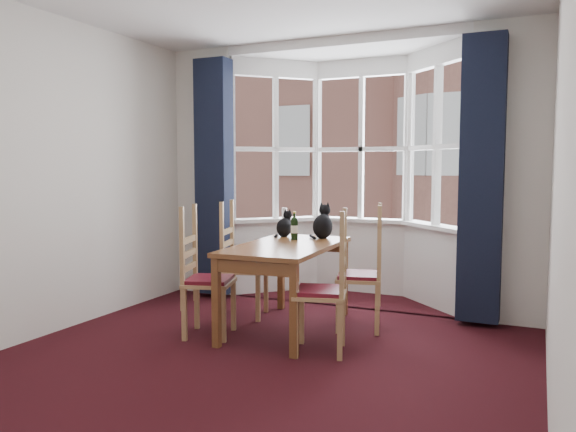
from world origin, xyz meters
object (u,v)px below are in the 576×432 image
Objects in this scene: chair_left_far at (236,268)px; chair_right_far at (369,278)px; wine_bottle at (294,227)px; cat_right at (323,224)px; chair_left_near at (199,282)px; cat_left at (285,226)px; candle_tall at (284,213)px; chair_right_near at (332,294)px; dining_table at (287,255)px.

chair_right_far is (1.33, 0.09, 0.00)m from chair_left_far.
chair_left_far is at bearing -171.84° from wine_bottle.
cat_right is 0.30m from wine_bottle.
cat_right is at bearing 20.72° from chair_left_far.
chair_left_near is 1.00× the size of chair_left_far.
wine_bottle is (0.18, -0.17, 0.01)m from cat_left.
chair_right_far is 7.36× the size of candle_tall.
wine_bottle is 2.15× the size of candle_tall.
chair_left_near is 1.11m from cat_left.
chair_left_near is 1.34m from cat_right.
cat_left reaches higher than chair_right_near.
cat_right reaches higher than chair_right_near.
chair_left_near and chair_right_near have the same top height.
chair_right_near is at bearing -65.50° from cat_right.
chair_right_near is at bearing 1.66° from chair_left_near.
chair_left_near is 0.69m from chair_left_far.
cat_left is 0.78× the size of cat_right.
chair_left_near is 1.52m from chair_right_far.
dining_table is 0.75m from chair_right_near.
cat_right is at bearing 52.14° from chair_left_near.
chair_left_near is 3.43× the size of wine_bottle.
chair_right_near is 3.43× the size of wine_bottle.
chair_left_near reaches higher than dining_table.
cat_left reaches higher than wine_bottle.
chair_right_near is 7.36× the size of candle_tall.
dining_table is 5.53× the size of wine_bottle.
dining_table is 1.61× the size of chair_right_near.
wine_bottle reaches higher than chair_left_far.
cat_left is at bearing 116.47° from dining_table.
candle_tall is (-0.59, 1.07, 0.04)m from wine_bottle.
dining_table is at bearing -78.79° from wine_bottle.
chair_left_far reaches higher than dining_table.
chair_left_far is (-0.65, 0.23, -0.21)m from dining_table.
wine_bottle reaches higher than chair_left_near.
chair_left_near is at bearing -149.03° from chair_right_far.
wine_bottle is 1.22m from candle_tall.
wine_bottle is (0.57, 0.78, 0.43)m from chair_left_near.
candle_tall is (-1.24, 1.81, 0.46)m from chair_right_near.
cat_right reaches higher than chair_right_far.
candle_tall reaches higher than dining_table.
cat_right is at bearing 74.87° from dining_table.
chair_right_far is at bearing 83.15° from chair_right_near.
wine_bottle reaches higher than candle_tall.
dining_table is at bearing -154.50° from chair_right_far.
cat_left is at bearing -173.38° from cat_right.
chair_right_near is 1.07m from wine_bottle.
chair_right_near is 1.30m from cat_left.
chair_right_near is 3.29× the size of cat_left.
cat_left reaches higher than dining_table.
chair_left_far is 0.64m from cat_left.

